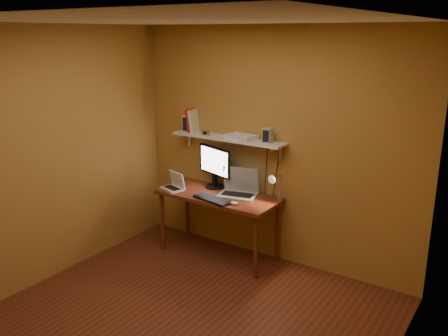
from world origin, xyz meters
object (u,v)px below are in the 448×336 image
Objects in this scene: monitor at (215,165)px; speaker_right at (268,135)px; netbook at (174,184)px; shelf_camera at (206,133)px; desk at (218,201)px; desk_lamp at (276,184)px; mouse at (234,203)px; keyboard at (212,199)px; wall_shelf at (228,139)px; speaker_left at (188,123)px; laptop at (239,188)px; router at (241,137)px.

monitor is 3.29× the size of speaker_right.
netbook is 0.71m from shelf_camera.
desk is 3.73× the size of desk_lamp.
mouse reaches higher than desk.
keyboard is (0.59, -0.07, -0.04)m from netbook.
netbook is (-0.53, -0.32, -0.55)m from wall_shelf.
keyboard is at bearing -81.28° from wall_shelf.
speaker_left is (-0.37, -0.00, 0.45)m from monitor.
laptop is at bearing -2.03° from shelf_camera.
shelf_camera reaches higher than laptop.
speaker_left is (-1.22, 0.06, 0.52)m from desk_lamp.
netbook is at bearing -174.58° from laptop.
monitor is 1.13× the size of keyboard.
mouse reaches higher than keyboard.
monitor is at bearing 175.54° from desk_lamp.
speaker_right reaches higher than shelf_camera.
wall_shelf is 0.72m from keyboard.
shelf_camera is (-0.26, -0.06, 0.05)m from wall_shelf.
monitor is 0.85m from desk_lamp.
desk_lamp is at bearing -7.99° from router.
speaker_right is 0.78m from shelf_camera.
speaker_right is (1.06, 0.01, -0.02)m from speaker_left.
mouse is (0.33, -0.37, -0.59)m from wall_shelf.
desk is 0.72m from wall_shelf.
shelf_camera reaches higher than wall_shelf.
mouse is (0.51, -0.37, -0.26)m from monitor.
netbook is at bearing -164.65° from speaker_right.
speaker_left reaches higher than router.
desk is 0.57m from netbook.
keyboard is 0.76m from router.
laptop is 1.25× the size of desk_lamp.
keyboard is at bearing -140.21° from speaker_right.
netbook is (-0.74, -0.25, -0.02)m from laptop.
mouse is 0.28× the size of router.
speaker_left is (-0.56, -0.00, 0.12)m from wall_shelf.
wall_shelf reaches higher than monitor.
speaker_right reaches higher than monitor.
wall_shelf is 0.38m from monitor.
laptop is 2.96× the size of speaker_right.
keyboard is (0.06, -0.39, -0.60)m from wall_shelf.
keyboard is 2.90× the size of speaker_right.
wall_shelf is at bearing 48.48° from netbook.
desk_lamp reaches higher than laptop.
speaker_right is (0.51, 0.00, 0.10)m from wall_shelf.
speaker_right is (0.18, 0.38, 0.69)m from mouse.
netbook is 3.47× the size of mouse.
shelf_camera is (-0.59, 0.32, 0.64)m from mouse.
shelf_camera is at bearing 61.84° from netbook.
wall_shelf reaches higher than mouse.
desk_lamp is 1.18× the size of router.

